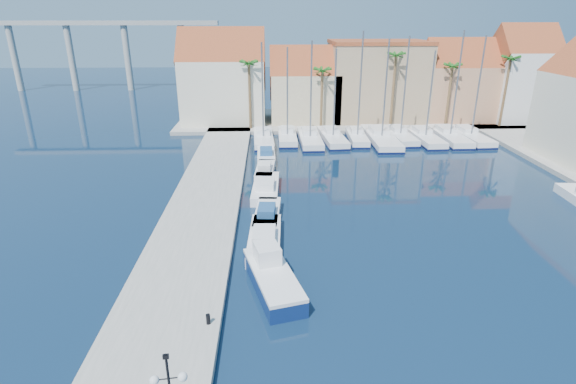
% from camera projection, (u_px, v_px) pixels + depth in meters
% --- Properties ---
extents(ground, '(260.00, 260.00, 0.00)m').
position_uv_depth(ground, '(331.00, 310.00, 25.02)').
color(ground, '#081C31').
rests_on(ground, ground).
extents(quay_west, '(6.00, 77.00, 0.50)m').
position_uv_depth(quay_west, '(202.00, 211.00, 37.14)').
color(quay_west, gray).
rests_on(quay_west, ground).
extents(shore_north, '(54.00, 16.00, 0.50)m').
position_uv_depth(shore_north, '(355.00, 120.00, 69.97)').
color(shore_north, gray).
rests_on(shore_north, ground).
extents(bollard, '(0.22, 0.22, 0.55)m').
position_uv_depth(bollard, '(208.00, 319.00, 23.02)').
color(bollard, black).
rests_on(bollard, quay_west).
extents(fishing_boat, '(3.80, 6.89, 2.29)m').
position_uv_depth(fishing_boat, '(272.00, 276.00, 26.83)').
color(fishing_boat, navy).
rests_on(fishing_boat, ground).
extents(motorboat_west_0, '(2.50, 7.02, 1.40)m').
position_uv_depth(motorboat_west_0, '(265.00, 239.00, 31.95)').
color(motorboat_west_0, white).
rests_on(motorboat_west_0, ground).
extents(motorboat_west_1, '(2.34, 6.00, 1.40)m').
position_uv_depth(motorboat_west_1, '(267.00, 214.00, 35.84)').
color(motorboat_west_1, white).
rests_on(motorboat_west_1, ground).
extents(motorboat_west_2, '(2.64, 7.29, 1.40)m').
position_uv_depth(motorboat_west_2, '(266.00, 188.00, 41.48)').
color(motorboat_west_2, white).
rests_on(motorboat_west_2, ground).
extents(motorboat_west_3, '(2.16, 5.65, 1.40)m').
position_uv_depth(motorboat_west_3, '(265.00, 170.00, 46.23)').
color(motorboat_west_3, white).
rests_on(motorboat_west_3, ground).
extents(motorboat_west_4, '(2.07, 6.17, 1.40)m').
position_uv_depth(motorboat_west_4, '(266.00, 155.00, 51.36)').
color(motorboat_west_4, white).
rests_on(motorboat_west_4, ground).
extents(sailboat_0, '(2.84, 9.41, 12.43)m').
position_uv_depth(sailboat_0, '(263.00, 138.00, 58.10)').
color(sailboat_0, white).
rests_on(sailboat_0, ground).
extents(sailboat_1, '(2.36, 8.80, 11.82)m').
position_uv_depth(sailboat_1, '(287.00, 136.00, 58.96)').
color(sailboat_1, white).
rests_on(sailboat_1, ground).
extents(sailboat_2, '(2.79, 10.10, 12.62)m').
position_uv_depth(sailboat_2, '(310.00, 138.00, 58.08)').
color(sailboat_2, white).
rests_on(sailboat_2, ground).
extents(sailboat_3, '(3.23, 9.89, 11.65)m').
position_uv_depth(sailboat_3, '(332.00, 137.00, 58.60)').
color(sailboat_3, white).
rests_on(sailboat_3, ground).
extents(sailboat_4, '(2.58, 8.43, 13.68)m').
position_uv_depth(sailboat_4, '(357.00, 136.00, 58.68)').
color(sailboat_4, white).
rests_on(sailboat_4, ground).
extents(sailboat_5, '(3.28, 12.04, 12.81)m').
position_uv_depth(sailboat_5, '(380.00, 138.00, 58.43)').
color(sailboat_5, white).
rests_on(sailboat_5, ground).
extents(sailboat_6, '(2.84, 9.47, 13.09)m').
position_uv_depth(sailboat_6, '(399.00, 135.00, 59.47)').
color(sailboat_6, white).
rests_on(sailboat_6, ground).
extents(sailboat_7, '(2.95, 10.02, 11.42)m').
position_uv_depth(sailboat_7, '(424.00, 137.00, 58.68)').
color(sailboat_7, white).
rests_on(sailboat_7, ground).
extents(sailboat_8, '(2.84, 10.64, 13.76)m').
position_uv_depth(sailboat_8, '(448.00, 136.00, 59.23)').
color(sailboat_8, white).
rests_on(sailboat_8, ground).
extents(sailboat_9, '(3.17, 10.16, 13.16)m').
position_uv_depth(sailboat_9, '(469.00, 136.00, 59.25)').
color(sailboat_9, white).
rests_on(sailboat_9, ground).
extents(building_0, '(12.30, 9.00, 13.50)m').
position_uv_depth(building_0, '(223.00, 80.00, 65.98)').
color(building_0, beige).
rests_on(building_0, shore_north).
extents(building_1, '(10.30, 8.00, 11.00)m').
position_uv_depth(building_1, '(305.00, 88.00, 66.89)').
color(building_1, '#C4AE8A').
rests_on(building_1, shore_north).
extents(building_2, '(14.20, 10.20, 11.50)m').
position_uv_depth(building_2, '(377.00, 80.00, 67.89)').
color(building_2, tan).
rests_on(building_2, shore_north).
extents(building_3, '(10.30, 8.00, 12.00)m').
position_uv_depth(building_3, '(457.00, 83.00, 67.57)').
color(building_3, tan).
rests_on(building_3, shore_north).
extents(building_4, '(8.30, 8.00, 14.00)m').
position_uv_depth(building_4, '(520.00, 76.00, 66.58)').
color(building_4, white).
rests_on(building_4, shore_north).
extents(palm_0, '(2.60, 2.60, 10.15)m').
position_uv_depth(palm_0, '(249.00, 66.00, 60.55)').
color(palm_0, brown).
rests_on(palm_0, shore_north).
extents(palm_1, '(2.60, 2.60, 9.15)m').
position_uv_depth(palm_1, '(322.00, 72.00, 61.28)').
color(palm_1, brown).
rests_on(palm_1, shore_north).
extents(palm_2, '(2.60, 2.60, 11.15)m').
position_uv_depth(palm_2, '(396.00, 58.00, 60.98)').
color(palm_2, brown).
rests_on(palm_2, shore_north).
extents(palm_3, '(2.60, 2.60, 9.65)m').
position_uv_depth(palm_3, '(452.00, 68.00, 61.80)').
color(palm_3, brown).
rests_on(palm_3, shore_north).
extents(palm_4, '(2.60, 2.60, 10.65)m').
position_uv_depth(palm_4, '(510.00, 61.00, 61.76)').
color(palm_4, brown).
rests_on(palm_4, shore_north).
extents(viaduct, '(48.00, 2.20, 14.45)m').
position_uv_depth(viaduct, '(102.00, 42.00, 96.07)').
color(viaduct, '#9E9E99').
rests_on(viaduct, ground).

